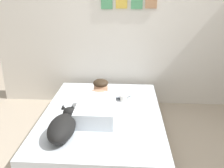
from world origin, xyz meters
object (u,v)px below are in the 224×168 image
object	(u,v)px
person_lying	(98,103)
coffee_cup	(124,98)
cell_phone	(88,112)
pillow	(115,92)
dog	(63,126)
bed	(102,126)

from	to	relation	value
person_lying	coffee_cup	distance (m)	0.44
person_lying	cell_phone	xyz separation A→B (m)	(-0.11, -0.06, -0.10)
pillow	coffee_cup	distance (m)	0.20
dog	bed	bearing A→B (deg)	56.34
bed	pillow	world-z (taller)	pillow
dog	coffee_cup	xyz separation A→B (m)	(0.59, 0.84, -0.07)
dog	coffee_cup	distance (m)	1.03
bed	cell_phone	xyz separation A→B (m)	(-0.17, -0.03, 0.19)
bed	person_lying	xyz separation A→B (m)	(-0.05, 0.03, 0.29)
pillow	coffee_cup	bearing A→B (deg)	-50.85
cell_phone	bed	bearing A→B (deg)	8.66
person_lying	cell_phone	size ratio (longest dim) A/B	6.57
pillow	cell_phone	bearing A→B (deg)	-119.48
bed	person_lying	bearing A→B (deg)	151.24
dog	coffee_cup	world-z (taller)	dog
bed	dog	distance (m)	0.67
bed	dog	size ratio (longest dim) A/B	3.34
cell_phone	pillow	bearing A→B (deg)	60.52
bed	pillow	size ratio (longest dim) A/B	3.70
bed	coffee_cup	xyz separation A→B (m)	(0.25, 0.33, 0.22)
pillow	dog	bearing A→B (deg)	-114.75
bed	person_lying	world-z (taller)	person_lying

